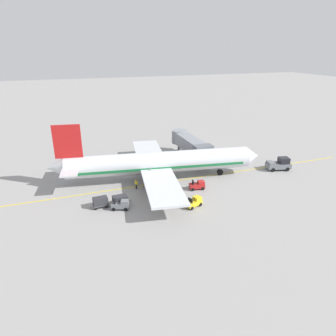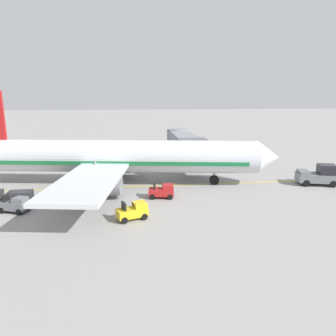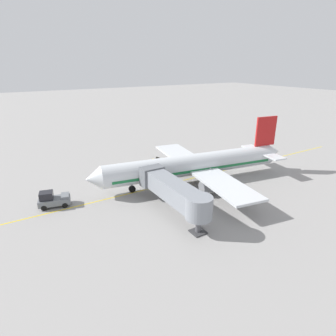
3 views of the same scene
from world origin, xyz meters
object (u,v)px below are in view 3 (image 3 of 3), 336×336
Objects in this scene: baggage_cart_front at (207,158)px; baggage_tug_lead at (155,173)px; baggage_cart_second_in_train at (218,157)px; pushback_tractor at (53,199)px; baggage_tug_spare at (204,158)px; baggage_tug_trailing at (155,162)px; jet_bridge at (174,191)px; ground_crew_wing_walker at (207,168)px; parked_airliner at (195,165)px.

baggage_tug_lead is at bearing 95.22° from baggage_cart_front.
baggage_cart_second_in_train is at bearing -87.25° from baggage_tug_lead.
pushback_tractor is 18.60m from baggage_tug_lead.
baggage_tug_trailing is at bearing 74.42° from baggage_tug_spare.
jet_bridge is 8.65× the size of ground_crew_wing_walker.
jet_bridge is 5.30× the size of baggage_tug_spare.
baggage_tug_trailing is (18.76, -7.41, -2.74)m from jet_bridge.
pushback_tractor reaches higher than ground_crew_wing_walker.
baggage_tug_spare is at bearing -6.99° from baggage_cart_front.
parked_airliner reaches higher than pushback_tractor.
pushback_tractor is at bearing 95.57° from baggage_cart_second_in_train.
pushback_tractor is at bearing 88.17° from ground_crew_wing_walker.
jet_bridge reaches higher than baggage_tug_trailing.
baggage_tug_lead is 0.90× the size of baggage_cart_front.
parked_airliner is 22.05× the size of ground_crew_wing_walker.
jet_bridge is 17.38m from ground_crew_wing_walker.
ground_crew_wing_walker reaches higher than baggage_tug_spare.
ground_crew_wing_walker is (-8.70, -6.54, 0.24)m from baggage_tug_trailing.
jet_bridge is 23.11m from baggage_cart_front.
ground_crew_wing_walker is at bearing 141.93° from baggage_cart_front.
jet_bridge is 5.52× the size of baggage_tug_lead.
baggage_cart_second_in_train is (-0.44, -2.81, 0.00)m from baggage_cart_front.
baggage_cart_front is 2.85m from baggage_cart_second_in_train.
pushback_tractor reaches higher than baggage_tug_trailing.
ground_crew_wing_walker reaches higher than baggage_tug_trailing.
pushback_tractor is 1.81× the size of baggage_tug_lead.
jet_bridge is at bearing 129.50° from parked_airliner.
baggage_tug_trailing and baggage_tug_spare have the same top height.
pushback_tractor is 1.74× the size of baggage_tug_trailing.
baggage_tug_lead is 6.01m from baggage_tug_trailing.
pushback_tractor is 1.74× the size of baggage_tug_spare.
baggage_tug_trailing is at bearing -69.95° from pushback_tractor.
parked_airliner is 13.18m from baggage_cart_second_in_train.
baggage_tug_trailing is at bearing -21.56° from jet_bridge.
ground_crew_wing_walker is at bearing -91.83° from pushback_tractor.
baggage_cart_front is at bearing 81.15° from baggage_cart_second_in_train.
pushback_tractor is (3.30, 23.27, -2.09)m from parked_airliner.
baggage_cart_second_in_train is at bearing -54.99° from jet_bridge.
parked_airliner is at bearing -98.08° from pushback_tractor.
baggage_cart_second_in_train is at bearing -56.76° from ground_crew_wing_walker.
jet_bridge reaches higher than ground_crew_wing_walker.
jet_bridge is (-7.65, 9.28, 0.27)m from parked_airliner.
baggage_tug_spare is at bearing -33.22° from ground_crew_wing_walker.
parked_airliner reaches higher than baggage_tug_trailing.
baggage_cart_second_in_train is at bearing -59.15° from parked_airliner.
pushback_tractor reaches higher than baggage_cart_front.
baggage_tug_trailing is at bearing 68.52° from baggage_cart_front.
parked_airliner is 2.55× the size of jet_bridge.
baggage_tug_trailing is 0.94× the size of baggage_cart_second_in_train.
baggage_tug_spare reaches higher than baggage_cart_second_in_train.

